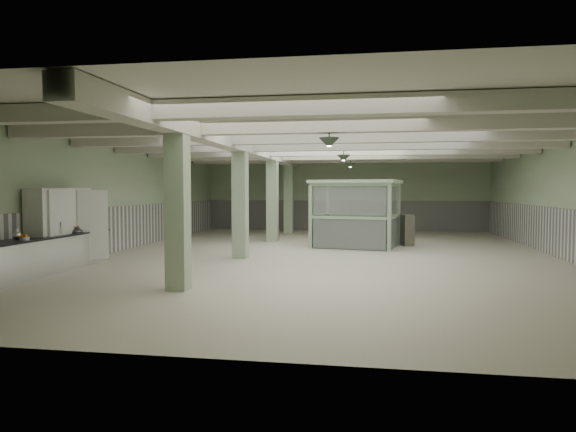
% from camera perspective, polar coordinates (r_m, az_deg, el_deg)
% --- Properties ---
extents(floor, '(20.00, 20.00, 0.00)m').
position_cam_1_polar(floor, '(16.12, 4.26, -4.39)').
color(floor, beige).
rests_on(floor, ground).
extents(ceiling, '(14.00, 20.00, 0.02)m').
position_cam_1_polar(ceiling, '(16.06, 4.31, 8.46)').
color(ceiling, silver).
rests_on(ceiling, wall_back).
extents(wall_back, '(14.00, 0.02, 3.60)m').
position_cam_1_polar(wall_back, '(25.97, 6.26, 2.38)').
color(wall_back, '#A8BE98').
rests_on(wall_back, floor).
extents(wall_front, '(14.00, 0.02, 3.60)m').
position_cam_1_polar(wall_front, '(6.10, -4.11, 0.45)').
color(wall_front, '#A8BE98').
rests_on(wall_front, floor).
extents(wall_left, '(0.02, 20.00, 3.60)m').
position_cam_1_polar(wall_left, '(18.02, -18.49, 1.98)').
color(wall_left, '#A8BE98').
rests_on(wall_left, floor).
extents(wall_right, '(0.02, 20.00, 3.60)m').
position_cam_1_polar(wall_right, '(16.88, 28.70, 1.71)').
color(wall_right, '#A8BE98').
rests_on(wall_right, floor).
extents(wainscot_left, '(0.05, 19.90, 1.50)m').
position_cam_1_polar(wainscot_left, '(18.05, -18.37, -1.35)').
color(wainscot_left, silver).
rests_on(wainscot_left, floor).
extents(wainscot_right, '(0.05, 19.90, 1.50)m').
position_cam_1_polar(wainscot_right, '(16.92, 28.53, -1.84)').
color(wainscot_right, silver).
rests_on(wainscot_right, floor).
extents(wainscot_back, '(13.90, 0.05, 1.50)m').
position_cam_1_polar(wainscot_back, '(25.97, 6.24, 0.07)').
color(wainscot_back, silver).
rests_on(wainscot_back, floor).
extents(girder, '(0.45, 19.90, 0.40)m').
position_cam_1_polar(girder, '(16.45, -4.47, 7.56)').
color(girder, beige).
rests_on(girder, ceiling).
extents(beam_a, '(13.90, 0.35, 0.32)m').
position_cam_1_polar(beam_a, '(8.65, -0.20, 11.97)').
color(beam_a, beige).
rests_on(beam_a, ceiling).
extents(beam_b, '(13.90, 0.35, 0.32)m').
position_cam_1_polar(beam_b, '(11.10, 1.99, 9.98)').
color(beam_b, beige).
rests_on(beam_b, ceiling).
extents(beam_c, '(13.90, 0.35, 0.32)m').
position_cam_1_polar(beam_c, '(13.57, 3.36, 8.70)').
color(beam_c, beige).
rests_on(beam_c, ceiling).
extents(beam_d, '(13.90, 0.35, 0.32)m').
position_cam_1_polar(beam_d, '(16.05, 4.31, 7.82)').
color(beam_d, beige).
rests_on(beam_d, ceiling).
extents(beam_e, '(13.90, 0.35, 0.32)m').
position_cam_1_polar(beam_e, '(18.53, 5.00, 7.16)').
color(beam_e, beige).
rests_on(beam_e, ceiling).
extents(beam_f, '(13.90, 0.35, 0.32)m').
position_cam_1_polar(beam_f, '(21.02, 5.53, 6.67)').
color(beam_f, beige).
rests_on(beam_f, ceiling).
extents(beam_g, '(13.90, 0.35, 0.32)m').
position_cam_1_polar(beam_g, '(23.51, 5.94, 6.27)').
color(beam_g, beige).
rests_on(beam_g, ceiling).
extents(column_a, '(0.42, 0.42, 3.60)m').
position_cam_1_polar(column_a, '(10.68, -12.17, 1.48)').
color(column_a, '#9CB592').
rests_on(column_a, floor).
extents(column_b, '(0.42, 0.42, 3.60)m').
position_cam_1_polar(column_b, '(15.43, -5.34, 1.98)').
color(column_b, '#9CB592').
rests_on(column_b, floor).
extents(column_c, '(0.42, 0.42, 3.60)m').
position_cam_1_polar(column_c, '(20.31, -1.75, 2.23)').
color(column_c, '#9CB592').
rests_on(column_c, floor).
extents(column_d, '(0.42, 0.42, 3.60)m').
position_cam_1_polar(column_d, '(24.25, 0.08, 2.36)').
color(column_d, '#9CB592').
rests_on(column_d, floor).
extents(pendant_front, '(0.44, 0.44, 0.22)m').
position_cam_1_polar(pendant_front, '(11.01, 4.59, 8.09)').
color(pendant_front, '#304030').
rests_on(pendant_front, ceiling).
extents(pendant_mid, '(0.44, 0.44, 0.22)m').
position_cam_1_polar(pendant_mid, '(16.48, 6.20, 6.39)').
color(pendant_mid, '#304030').
rests_on(pendant_mid, ceiling).
extents(pendant_back, '(0.44, 0.44, 0.22)m').
position_cam_1_polar(pendant_back, '(21.47, 6.95, 5.59)').
color(pendant_back, '#304030').
rests_on(pendant_back, ceiling).
extents(prep_counter, '(0.80, 4.58, 0.91)m').
position_cam_1_polar(prep_counter, '(14.13, -25.04, -3.82)').
color(prep_counter, silver).
rests_on(prep_counter, floor).
extents(pitcher_near, '(0.24, 0.26, 0.30)m').
position_cam_1_polar(pitcher_near, '(14.47, -24.10, -1.31)').
color(pitcher_near, silver).
rests_on(pitcher_near, prep_counter).
extents(pitcher_far, '(0.21, 0.24, 0.27)m').
position_cam_1_polar(pitcher_far, '(13.20, -27.92, -1.85)').
color(pitcher_far, silver).
rests_on(pitcher_far, prep_counter).
extents(veg_colander, '(0.48, 0.48, 0.19)m').
position_cam_1_polar(veg_colander, '(14.82, -22.60, -1.40)').
color(veg_colander, '#3D3E42').
rests_on(veg_colander, prep_counter).
extents(orange_bowl, '(0.27, 0.27, 0.08)m').
position_cam_1_polar(orange_bowl, '(13.09, -27.25, -2.29)').
color(orange_bowl, '#B2B2B7').
rests_on(orange_bowl, prep_counter).
extents(walkin_cooler, '(0.99, 2.18, 1.99)m').
position_cam_1_polar(walkin_cooler, '(14.67, -23.90, -1.45)').
color(walkin_cooler, white).
rests_on(walkin_cooler, floor).
extents(guard_booth, '(3.39, 3.02, 2.40)m').
position_cam_1_polar(guard_booth, '(18.66, 7.59, 1.68)').
color(guard_booth, '#97B591').
rests_on(guard_booth, floor).
extents(filing_cabinet, '(0.50, 0.60, 1.13)m').
position_cam_1_polar(filing_cabinet, '(19.30, 13.13, -1.55)').
color(filing_cabinet, '#626252').
rests_on(filing_cabinet, floor).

